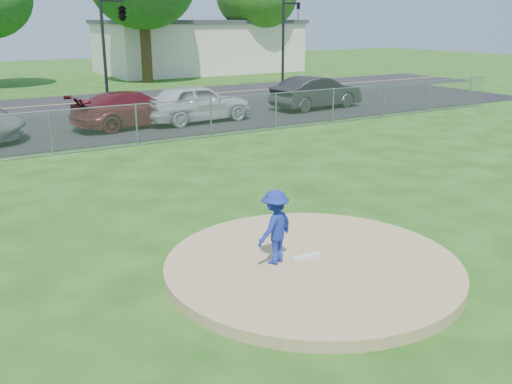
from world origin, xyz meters
TOP-DOWN VIEW (x-y plane):
  - ground at (0.00, 10.00)m, footprint 120.00×120.00m
  - pitchers_mound at (0.00, 0.00)m, footprint 5.40×5.40m
  - pitching_rubber at (0.00, 0.20)m, footprint 0.60×0.15m
  - chain_link_fence at (0.00, 12.00)m, footprint 40.00×0.06m
  - parking_lot at (0.00, 16.50)m, footprint 50.00×8.00m
  - street at (0.00, 24.00)m, footprint 60.00×7.00m
  - commercial_building at (16.00, 38.00)m, footprint 16.40×9.40m
  - traffic_signal_center at (3.97, 22.00)m, footprint 1.42×2.48m
  - traffic_signal_right at (14.24, 22.00)m, footprint 1.28×0.20m
  - pitcher at (-0.61, 0.33)m, footprint 1.01×0.80m
  - parked_car_darkred at (2.15, 15.69)m, footprint 5.48×2.94m
  - parked_car_pearl at (4.98, 15.34)m, footprint 5.09×2.40m
  - parked_car_charcoal at (11.93, 15.77)m, footprint 5.08×2.22m

SIDE VIEW (x-z plane):
  - ground at x=0.00m, z-range 0.00..0.00m
  - street at x=0.00m, z-range 0.00..0.01m
  - parking_lot at x=0.00m, z-range 0.00..0.01m
  - pitchers_mound at x=0.00m, z-range 0.00..0.20m
  - pitching_rubber at x=0.00m, z-range 0.20..0.24m
  - chain_link_fence at x=0.00m, z-range 0.00..1.50m
  - parked_car_darkred at x=2.15m, z-range 0.01..1.52m
  - parked_car_charcoal at x=11.93m, z-range 0.01..1.63m
  - parked_car_pearl at x=4.98m, z-range 0.01..1.69m
  - pitcher at x=-0.61m, z-range 0.20..1.56m
  - commercial_building at x=16.00m, z-range 0.01..4.31m
  - traffic_signal_right at x=14.24m, z-range 0.56..6.16m
  - traffic_signal_center at x=3.97m, z-range 1.81..7.41m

